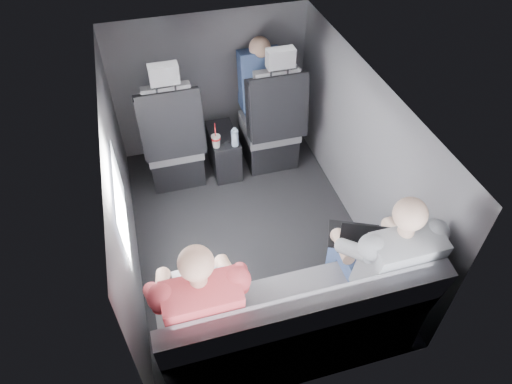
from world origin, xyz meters
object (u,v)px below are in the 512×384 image
object	(u,v)px
water_bottle	(235,138)
passenger_rear_right	(382,260)
front_seat_right	(271,128)
soda_cup	(216,141)
passenger_rear_left	(201,304)
center_console	(224,151)
passenger_front_right	(260,82)
laptop_white	(200,283)
laptop_black	(358,238)
rear_bench	(292,326)
front_seat_left	(174,145)

from	to	relation	value
water_bottle	passenger_rear_right	xyz separation A→B (m)	(0.53, -1.66, 0.16)
front_seat_right	passenger_rear_right	bearing A→B (deg)	-85.31
soda_cup	passenger_rear_left	world-z (taller)	passenger_rear_left
center_console	passenger_rear_right	size ratio (longest dim) A/B	0.38
water_bottle	passenger_front_right	distance (m)	0.59
center_console	passenger_front_right	xyz separation A→B (m)	(0.41, 0.22, 0.54)
laptop_white	laptop_black	distance (m)	1.05
passenger_front_right	passenger_rear_left	bearing A→B (deg)	-114.51
rear_bench	passenger_front_right	world-z (taller)	passenger_front_right
front_seat_left	front_seat_right	xyz separation A→B (m)	(0.90, 0.00, 0.00)
rear_bench	passenger_rear_right	size ratio (longest dim) A/B	1.28
rear_bench	laptop_black	distance (m)	0.70
laptop_black	passenger_front_right	size ratio (longest dim) A/B	0.58
passenger_front_right	front_seat_left	bearing A→B (deg)	-163.33
front_seat_right	center_console	bearing A→B (deg)	174.93
laptop_white	passenger_rear_left	bearing A→B (deg)	-97.78
front_seat_right	passenger_rear_left	bearing A→B (deg)	-118.48
soda_cup	rear_bench	bearing A→B (deg)	-87.02
soda_cup	laptop_black	world-z (taller)	laptop_black
rear_bench	front_seat_left	bearing A→B (deg)	103.31
center_console	passenger_rear_left	size ratio (longest dim) A/B	0.39
rear_bench	laptop_white	bearing A→B (deg)	154.33
passenger_rear_right	front_seat_left	bearing A→B (deg)	120.12
front_seat_left	water_bottle	world-z (taller)	front_seat_left
center_console	passenger_rear_left	distance (m)	1.97
front_seat_left	center_console	world-z (taller)	front_seat_left
laptop_black	soda_cup	bearing A→B (deg)	113.29
soda_cup	front_seat_right	bearing A→B (deg)	13.06
passenger_rear_left	passenger_front_right	world-z (taller)	passenger_rear_left
rear_bench	passenger_front_right	xyz separation A→B (m)	(0.41, 2.16, 0.43)
rear_bench	water_bottle	world-z (taller)	rear_bench
water_bottle	passenger_front_right	bearing A→B (deg)	50.24
rear_bench	laptop_white	size ratio (longest dim) A/B	5.19
center_console	laptop_white	world-z (taller)	laptop_white
water_bottle	laptop_white	world-z (taller)	laptop_white
front_seat_left	passenger_front_right	world-z (taller)	front_seat_left
laptop_black	passenger_front_right	xyz separation A→B (m)	(-0.13, 1.85, 0.11)
passenger_front_right	water_bottle	bearing A→B (deg)	-129.76
laptop_white	passenger_front_right	distance (m)	2.13
rear_bench	passenger_rear_left	distance (m)	0.63
rear_bench	water_bottle	distance (m)	1.76
front_seat_left	water_bottle	distance (m)	0.55
rear_bench	passenger_rear_right	xyz separation A→B (m)	(0.60, 0.09, 0.33)
front_seat_right	laptop_white	bearing A→B (deg)	-120.09
soda_cup	laptop_white	xyz separation A→B (m)	(-0.42, -1.53, 0.17)
passenger_rear_left	passenger_rear_right	size ratio (longest dim) A/B	0.99
rear_bench	passenger_rear_left	xyz separation A→B (m)	(-0.53, 0.10, 0.32)
passenger_front_right	laptop_white	bearing A→B (deg)	-115.69
water_bottle	rear_bench	bearing A→B (deg)	-92.32
laptop_black	passenger_rear_right	bearing A→B (deg)	-74.61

